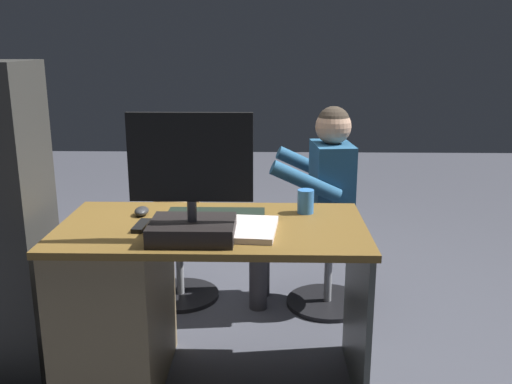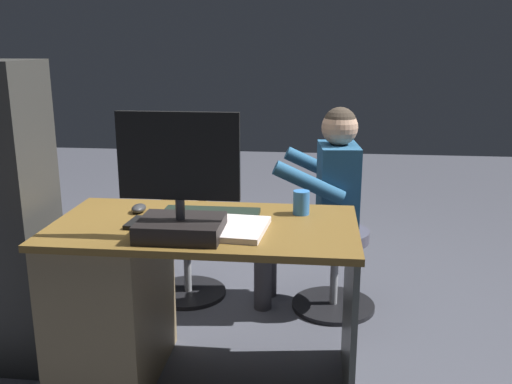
{
  "view_description": "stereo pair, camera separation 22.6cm",
  "coord_description": "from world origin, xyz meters",
  "px_view_note": "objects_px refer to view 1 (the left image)",
  "views": [
    {
      "loc": [
        -0.23,
        2.64,
        1.46
      ],
      "look_at": [
        -0.17,
        -0.0,
        0.76
      ],
      "focal_mm": 40.01,
      "sensor_mm": 36.0,
      "label": 1
    },
    {
      "loc": [
        -0.46,
        2.62,
        1.46
      ],
      "look_at": [
        -0.17,
        -0.0,
        0.76
      ],
      "focal_mm": 40.01,
      "sensor_mm": 36.0,
      "label": 2
    }
  ],
  "objects_px": {
    "person": "(314,191)",
    "visitor_chair": "(329,262)",
    "cup": "(306,201)",
    "teddy_bear": "(178,194)",
    "tv_remote": "(141,226)",
    "monitor": "(192,200)",
    "office_chair_teddy": "(179,254)",
    "computer_mouse": "(142,211)",
    "desk": "(139,298)",
    "keyboard": "(216,214)"
  },
  "relations": [
    {
      "from": "person",
      "to": "visitor_chair",
      "type": "bearing_deg",
      "value": 174.77
    },
    {
      "from": "cup",
      "to": "person",
      "type": "relative_size",
      "value": 0.09
    },
    {
      "from": "teddy_bear",
      "to": "person",
      "type": "xyz_separation_m",
      "value": [
        -0.77,
        0.08,
        0.04
      ]
    },
    {
      "from": "tv_remote",
      "to": "teddy_bear",
      "type": "bearing_deg",
      "value": -86.51
    },
    {
      "from": "monitor",
      "to": "office_chair_teddy",
      "type": "distance_m",
      "value": 1.21
    },
    {
      "from": "teddy_bear",
      "to": "cup",
      "type": "bearing_deg",
      "value": 134.91
    },
    {
      "from": "cup",
      "to": "computer_mouse",
      "type": "bearing_deg",
      "value": 3.96
    },
    {
      "from": "tv_remote",
      "to": "office_chair_teddy",
      "type": "height_order",
      "value": "tv_remote"
    },
    {
      "from": "monitor",
      "to": "office_chair_teddy",
      "type": "xyz_separation_m",
      "value": [
        0.22,
        -1.02,
        -0.61
      ]
    },
    {
      "from": "monitor",
      "to": "tv_remote",
      "type": "distance_m",
      "value": 0.3
    },
    {
      "from": "cup",
      "to": "person",
      "type": "distance_m",
      "value": 0.61
    },
    {
      "from": "office_chair_teddy",
      "to": "teddy_bear",
      "type": "xyz_separation_m",
      "value": [
        0.0,
        -0.01,
        0.36
      ]
    },
    {
      "from": "cup",
      "to": "visitor_chair",
      "type": "relative_size",
      "value": 0.23
    },
    {
      "from": "desk",
      "to": "visitor_chair",
      "type": "distance_m",
      "value": 1.19
    },
    {
      "from": "office_chair_teddy",
      "to": "keyboard",
      "type": "bearing_deg",
      "value": 111.7
    },
    {
      "from": "office_chair_teddy",
      "to": "teddy_bear",
      "type": "height_order",
      "value": "teddy_bear"
    },
    {
      "from": "desk",
      "to": "teddy_bear",
      "type": "relative_size",
      "value": 3.41
    },
    {
      "from": "computer_mouse",
      "to": "person",
      "type": "height_order",
      "value": "person"
    },
    {
      "from": "monitor",
      "to": "keyboard",
      "type": "bearing_deg",
      "value": -102.23
    },
    {
      "from": "teddy_bear",
      "to": "keyboard",
      "type": "bearing_deg",
      "value": 111.35
    },
    {
      "from": "visitor_chair",
      "to": "cup",
      "type": "bearing_deg",
      "value": 73.3
    },
    {
      "from": "cup",
      "to": "visitor_chair",
      "type": "height_order",
      "value": "cup"
    },
    {
      "from": "office_chair_teddy",
      "to": "tv_remote",
      "type": "bearing_deg",
      "value": 89.91
    },
    {
      "from": "keyboard",
      "to": "monitor",
      "type": "bearing_deg",
      "value": 77.77
    },
    {
      "from": "monitor",
      "to": "tv_remote",
      "type": "height_order",
      "value": "monitor"
    },
    {
      "from": "computer_mouse",
      "to": "office_chair_teddy",
      "type": "relative_size",
      "value": 0.21
    },
    {
      "from": "cup",
      "to": "person",
      "type": "height_order",
      "value": "person"
    },
    {
      "from": "tv_remote",
      "to": "office_chair_teddy",
      "type": "xyz_separation_m",
      "value": [
        -0.0,
        -0.89,
        -0.46
      ]
    },
    {
      "from": "tv_remote",
      "to": "person",
      "type": "distance_m",
      "value": 1.13
    },
    {
      "from": "computer_mouse",
      "to": "tv_remote",
      "type": "relative_size",
      "value": 0.64
    },
    {
      "from": "tv_remote",
      "to": "person",
      "type": "relative_size",
      "value": 0.13
    },
    {
      "from": "teddy_bear",
      "to": "visitor_chair",
      "type": "height_order",
      "value": "teddy_bear"
    },
    {
      "from": "teddy_bear",
      "to": "visitor_chair",
      "type": "distance_m",
      "value": 0.94
    },
    {
      "from": "monitor",
      "to": "keyboard",
      "type": "distance_m",
      "value": 0.33
    },
    {
      "from": "keyboard",
      "to": "person",
      "type": "height_order",
      "value": "person"
    },
    {
      "from": "monitor",
      "to": "person",
      "type": "relative_size",
      "value": 0.43
    },
    {
      "from": "cup",
      "to": "desk",
      "type": "bearing_deg",
      "value": 14.0
    },
    {
      "from": "desk",
      "to": "computer_mouse",
      "type": "relative_size",
      "value": 13.25
    },
    {
      "from": "computer_mouse",
      "to": "visitor_chair",
      "type": "height_order",
      "value": "computer_mouse"
    },
    {
      "from": "desk",
      "to": "computer_mouse",
      "type": "distance_m",
      "value": 0.38
    },
    {
      "from": "computer_mouse",
      "to": "cup",
      "type": "distance_m",
      "value": 0.72
    },
    {
      "from": "desk",
      "to": "keyboard",
      "type": "bearing_deg",
      "value": -159.58
    },
    {
      "from": "keyboard",
      "to": "cup",
      "type": "relative_size",
      "value": 4.0
    },
    {
      "from": "tv_remote",
      "to": "person",
      "type": "xyz_separation_m",
      "value": [
        -0.77,
        -0.82,
        -0.07
      ]
    },
    {
      "from": "computer_mouse",
      "to": "tv_remote",
      "type": "distance_m",
      "value": 0.18
    },
    {
      "from": "tv_remote",
      "to": "cup",
      "type": "bearing_deg",
      "value": -158.1
    },
    {
      "from": "visitor_chair",
      "to": "person",
      "type": "xyz_separation_m",
      "value": [
        0.09,
        -0.01,
        0.41
      ]
    },
    {
      "from": "computer_mouse",
      "to": "tv_remote",
      "type": "bearing_deg",
      "value": 101.88
    },
    {
      "from": "computer_mouse",
      "to": "tv_remote",
      "type": "xyz_separation_m",
      "value": [
        -0.04,
        0.18,
        -0.01
      ]
    },
    {
      "from": "keyboard",
      "to": "tv_remote",
      "type": "height_order",
      "value": "keyboard"
    }
  ]
}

